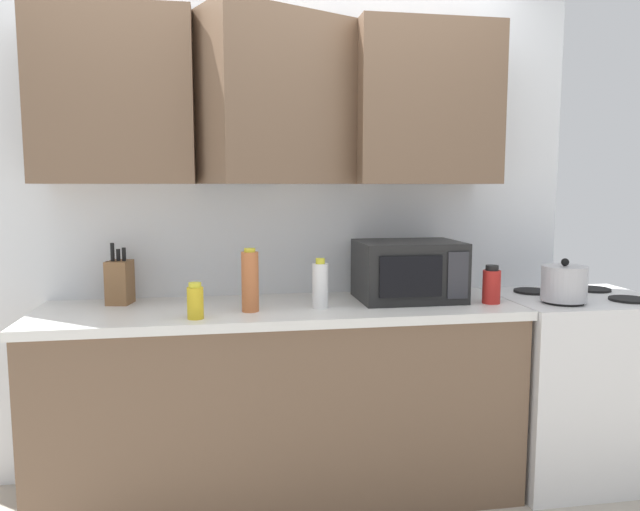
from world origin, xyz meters
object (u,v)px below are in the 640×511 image
kettle (564,283)px  bottle_white_jar (320,285)px  microwave (408,271)px  knife_block (120,282)px  bottle_yellow_mustard (195,302)px  bottle_spice_jar (250,281)px  bottle_red_sauce (491,285)px  stove_range (574,384)px

kettle → bottle_white_jar: bottle_white_jar is taller
bottle_white_jar → microwave: bearing=15.7°
knife_block → bottle_white_jar: bearing=-15.7°
microwave → bottle_yellow_mustard: size_ratio=3.20×
bottle_white_jar → bottle_spice_jar: bearing=-176.8°
knife_block → bottle_red_sauce: bearing=-9.3°
bottle_spice_jar → kettle: bearing=-2.4°
bottle_white_jar → bottle_yellow_mustard: bearing=-167.2°
bottle_white_jar → bottle_red_sauce: bottle_white_jar is taller
microwave → knife_block: bearing=174.7°
microwave → knife_block: 1.35m
bottle_spice_jar → microwave: bearing=10.7°
bottle_yellow_mustard → bottle_red_sauce: (1.34, 0.10, 0.01)m
kettle → microwave: (-0.68, 0.20, 0.05)m
kettle → bottle_spice_jar: size_ratio=0.74×
kettle → knife_block: size_ratio=0.72×
bottle_spice_jar → bottle_yellow_mustard: bearing=-155.3°
stove_range → bottle_white_jar: bottle_white_jar is taller
knife_block → bottle_yellow_mustard: bearing=-46.6°
knife_block → kettle: bearing=-9.2°
stove_range → knife_block: bearing=175.1°
bottle_yellow_mustard → bottle_red_sauce: bearing=4.2°
stove_range → bottle_red_sauce: (-0.50, -0.09, 0.53)m
stove_range → kettle: (-0.17, -0.14, 0.54)m
bottle_red_sauce → microwave: bearing=156.8°
knife_block → bottle_spice_jar: knife_block is taller
bottle_spice_jar → bottle_red_sauce: bearing=-0.4°
bottle_white_jar → kettle: bearing=-3.9°
bottle_red_sauce → kettle: bearing=-9.1°
bottle_red_sauce → bottle_white_jar: bearing=178.2°
bottle_yellow_mustard → bottle_spice_jar: bottle_spice_jar is taller
kettle → microwave: 0.71m
stove_range → microwave: 1.04m
knife_block → microwave: bearing=-5.3°
bottle_spice_jar → stove_range: bearing=2.8°
stove_range → bottle_spice_jar: bearing=-177.2°
kettle → bottle_white_jar: 1.13m
knife_block → bottle_red_sauce: size_ratio=1.60×
stove_range → bottle_red_sauce: bearing=-170.2°
bottle_yellow_mustard → bottle_spice_jar: size_ratio=0.54×
kettle → bottle_spice_jar: 1.44m
stove_range → bottle_yellow_mustard: 1.92m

